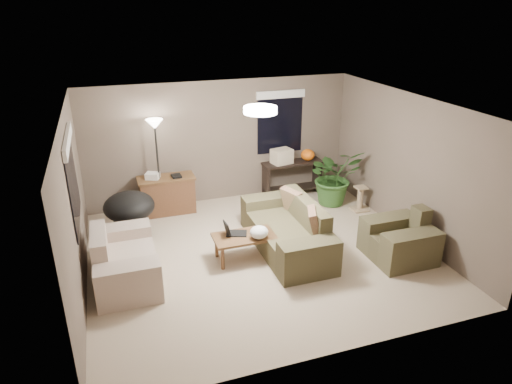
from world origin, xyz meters
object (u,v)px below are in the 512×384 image
object	(u,v)px
floor_lamp	(156,136)
houseplant	(334,182)
papasan_chair	(130,211)
main_sofa	(289,232)
cat_scratching_post	(360,200)
desk	(167,195)
console_table	(292,176)
loveseat	(124,262)
coffee_table	(244,239)
armchair	(400,241)

from	to	relation	value
floor_lamp	houseplant	world-z (taller)	floor_lamp
papasan_chair	houseplant	distance (m)	4.10
main_sofa	cat_scratching_post	world-z (taller)	main_sofa
desk	console_table	distance (m)	2.70
floor_lamp	cat_scratching_post	distance (m)	4.21
loveseat	console_table	size ratio (longest dim) A/B	1.23
console_table	coffee_table	bearing A→B (deg)	-128.34
main_sofa	armchair	world-z (taller)	same
loveseat	floor_lamp	size ratio (longest dim) A/B	0.84
main_sofa	floor_lamp	distance (m)	3.08
papasan_chair	floor_lamp	world-z (taller)	floor_lamp
main_sofa	console_table	distance (m)	2.36
main_sofa	houseplant	distance (m)	2.16
coffee_table	desk	size ratio (longest dim) A/B	0.91
main_sofa	cat_scratching_post	size ratio (longest dim) A/B	4.40
desk	papasan_chair	world-z (taller)	papasan_chair
loveseat	floor_lamp	xyz separation A→B (m)	(0.86, 2.18, 1.30)
loveseat	console_table	bearing A→B (deg)	31.42
coffee_table	houseplant	bearing A→B (deg)	32.69
papasan_chair	floor_lamp	bearing A→B (deg)	47.89
desk	loveseat	bearing A→B (deg)	-114.20
armchair	desk	size ratio (longest dim) A/B	0.91
armchair	papasan_chair	size ratio (longest dim) A/B	1.02
coffee_table	floor_lamp	xyz separation A→B (m)	(-1.05, 2.18, 1.24)
loveseat	coffee_table	bearing A→B (deg)	0.09
armchair	floor_lamp	xyz separation A→B (m)	(-3.47, 2.94, 1.30)
console_table	armchair	bearing A→B (deg)	-77.85
desk	main_sofa	bearing A→B (deg)	-50.28
desk	armchair	bearing A→B (deg)	-41.44
desk	houseplant	size ratio (longest dim) A/B	0.92
loveseat	coffee_table	xyz separation A→B (m)	(1.91, 0.00, 0.06)
loveseat	floor_lamp	distance (m)	2.68
main_sofa	houseplant	xyz separation A→B (m)	(1.60, 1.45, 0.17)
loveseat	desk	distance (m)	2.40
armchair	desk	xyz separation A→B (m)	(-3.35, 2.95, 0.08)
desk	papasan_chair	distance (m)	1.06
cat_scratching_post	main_sofa	bearing A→B (deg)	-153.65
loveseat	armchair	bearing A→B (deg)	-9.98
console_table	cat_scratching_post	xyz separation A→B (m)	(1.00, -1.18, -0.22)
loveseat	desk	xyz separation A→B (m)	(0.99, 2.19, 0.08)
papasan_chair	loveseat	bearing A→B (deg)	-98.33
armchair	houseplant	world-z (taller)	houseplant
desk	floor_lamp	bearing A→B (deg)	-175.98
loveseat	armchair	world-z (taller)	same
floor_lamp	console_table	bearing A→B (deg)	1.36
main_sofa	desk	size ratio (longest dim) A/B	2.00
cat_scratching_post	console_table	bearing A→B (deg)	130.17
desk	papasan_chair	xyz separation A→B (m)	(-0.77, -0.72, 0.09)
armchair	cat_scratching_post	size ratio (longest dim) A/B	2.00
armchair	floor_lamp	world-z (taller)	floor_lamp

